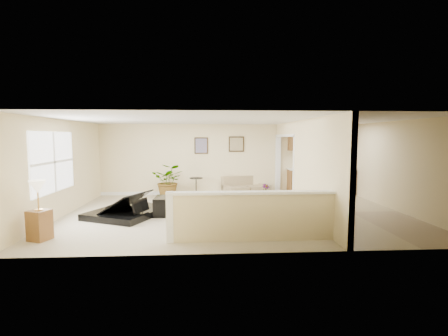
{
  "coord_description": "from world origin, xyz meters",
  "views": [
    {
      "loc": [
        -0.8,
        -8.53,
        2.05
      ],
      "look_at": [
        -0.29,
        0.4,
        1.2
      ],
      "focal_mm": 26.0,
      "sensor_mm": 36.0,
      "label": 1
    }
  ],
  "objects": [
    {
      "name": "kitchen_vinyl",
      "position": [
        3.15,
        0.0,
        0.0
      ],
      "size": [
        2.7,
        6.0,
        0.01
      ],
      "primitive_type": "cube",
      "color": "tan",
      "rests_on": "floor"
    },
    {
      "name": "front_wall",
      "position": [
        0.0,
        -3.0,
        1.25
      ],
      "size": [
        9.0,
        0.04,
        2.5
      ],
      "primitive_type": "cube",
      "color": "beige",
      "rests_on": "floor"
    },
    {
      "name": "wall_art_left",
      "position": [
        -0.95,
        2.97,
        1.75
      ],
      "size": [
        0.48,
        0.04,
        0.58
      ],
      "color": "#382814",
      "rests_on": "back_wall"
    },
    {
      "name": "left_window",
      "position": [
        -4.49,
        -0.5,
        1.45
      ],
      "size": [
        0.05,
        2.15,
        1.45
      ],
      "primitive_type": "cube",
      "color": "white",
      "rests_on": "left_wall"
    },
    {
      "name": "piano",
      "position": [
        -3.0,
        -0.12,
        0.61
      ],
      "size": [
        2.23,
        2.18,
        1.47
      ],
      "rotation": [
        0.0,
        0.0,
        -0.43
      ],
      "color": "black",
      "rests_on": "floor"
    },
    {
      "name": "accent_table",
      "position": [
        -1.13,
        2.6,
        0.42
      ],
      "size": [
        0.45,
        0.45,
        0.66
      ],
      "color": "black",
      "rests_on": "floor"
    },
    {
      "name": "floor",
      "position": [
        0.0,
        0.0,
        0.0
      ],
      "size": [
        9.0,
        9.0,
        0.0
      ],
      "primitive_type": "plane",
      "color": "beige",
      "rests_on": "ground"
    },
    {
      "name": "left_wall",
      "position": [
        -4.5,
        0.0,
        1.25
      ],
      "size": [
        0.04,
        6.0,
        2.5
      ],
      "primitive_type": "cube",
      "color": "beige",
      "rests_on": "floor"
    },
    {
      "name": "lamp_stand",
      "position": [
        -4.11,
        -2.02,
        0.51
      ],
      "size": [
        0.46,
        0.46,
        1.2
      ],
      "color": "brown",
      "rests_on": "floor"
    },
    {
      "name": "kitchen_cabinets",
      "position": [
        3.19,
        2.73,
        0.87
      ],
      "size": [
        2.36,
        0.65,
        2.33
      ],
      "color": "brown",
      "rests_on": "floor"
    },
    {
      "name": "ceiling",
      "position": [
        0.0,
        0.0,
        2.5
      ],
      "size": [
        9.0,
        6.0,
        0.04
      ],
      "primitive_type": "cube",
      "color": "silver",
      "rests_on": "back_wall"
    },
    {
      "name": "wall_mirror",
      "position": [
        0.3,
        2.97,
        1.8
      ],
      "size": [
        0.55,
        0.04,
        0.55
      ],
      "color": "#382814",
      "rests_on": "back_wall"
    },
    {
      "name": "piano_bench",
      "position": [
        -1.95,
        -0.04,
        0.24
      ],
      "size": [
        0.39,
        0.73,
        0.48
      ],
      "primitive_type": "cube",
      "rotation": [
        0.0,
        0.0,
        -0.04
      ],
      "color": "black",
      "rests_on": "floor"
    },
    {
      "name": "pony_half_wall",
      "position": [
        0.08,
        -2.3,
        0.52
      ],
      "size": [
        3.42,
        0.22,
        1.0
      ],
      "color": "beige",
      "rests_on": "floor"
    },
    {
      "name": "loveseat",
      "position": [
        0.61,
        2.7,
        0.34
      ],
      "size": [
        1.82,
        1.34,
        0.89
      ],
      "rotation": [
        0.0,
        0.0,
        0.33
      ],
      "color": "tan",
      "rests_on": "floor"
    },
    {
      "name": "back_wall",
      "position": [
        0.0,
        3.0,
        1.25
      ],
      "size": [
        9.0,
        0.04,
        2.5
      ],
      "primitive_type": "cube",
      "color": "beige",
      "rests_on": "floor"
    },
    {
      "name": "small_plant",
      "position": [
        1.19,
        2.05,
        0.21
      ],
      "size": [
        0.37,
        0.37,
        0.49
      ],
      "color": "black",
      "rests_on": "floor"
    },
    {
      "name": "right_wall",
      "position": [
        4.5,
        0.0,
        1.25
      ],
      "size": [
        0.04,
        6.0,
        2.5
      ],
      "primitive_type": "cube",
      "color": "beige",
      "rests_on": "floor"
    },
    {
      "name": "palm_plant",
      "position": [
        -2.04,
        2.44,
        0.57
      ],
      "size": [
        1.18,
        1.07,
        1.16
      ],
      "color": "black",
      "rests_on": "floor"
    },
    {
      "name": "interior_partition",
      "position": [
        1.8,
        0.25,
        1.22
      ],
      "size": [
        0.18,
        5.99,
        2.5
      ],
      "color": "beige",
      "rests_on": "floor"
    }
  ]
}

